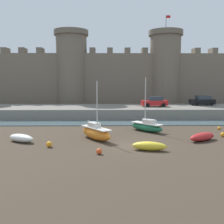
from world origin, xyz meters
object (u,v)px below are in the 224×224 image
mooring_buoy_near_shore (219,128)px  car_quay_centre_west (202,101)px  mooring_buoy_off_centre (99,151)px  rowboat_foreground_right (21,138)px  rowboat_foreground_left (202,137)px  mooring_buoy_mid_mud (223,135)px  rowboat_midflat_right (149,146)px  sailboat_midflat_left (147,126)px  car_quay_centre_east (155,102)px  sailboat_midflat_centre (96,133)px  mooring_buoy_near_channel (49,144)px

mooring_buoy_near_shore → car_quay_centre_west: 14.92m
mooring_buoy_off_centre → rowboat_foreground_right: bearing=149.9°
rowboat_foreground_left → car_quay_centre_west: size_ratio=0.80×
mooring_buoy_mid_mud → rowboat_midflat_right: bearing=-148.4°
rowboat_foreground_right → mooring_buoy_mid_mud: size_ratio=6.47×
sailboat_midflat_left → car_quay_centre_east: bearing=76.1°
rowboat_midflat_right → mooring_buoy_off_centre: 4.20m
rowboat_foreground_right → sailboat_midflat_left: bearing=21.8°
sailboat_midflat_centre → rowboat_foreground_right: size_ratio=1.85×
rowboat_midflat_right → sailboat_midflat_left: 8.23m
mooring_buoy_near_shore → sailboat_midflat_centre: bearing=-160.8°
mooring_buoy_near_shore → rowboat_midflat_right: bearing=-136.9°
mooring_buoy_near_channel → car_quay_centre_east: bearing=57.6°
sailboat_midflat_left → car_quay_centre_west: (11.79, 15.25, 1.77)m
mooring_buoy_near_shore → rowboat_foreground_left: bearing=-125.4°
mooring_buoy_off_centre → car_quay_centre_east: bearing=69.6°
rowboat_foreground_left → rowboat_midflat_right: bearing=-148.9°
sailboat_midflat_centre → mooring_buoy_near_shore: 14.97m
rowboat_midflat_right → mooring_buoy_off_centre: size_ratio=6.43×
rowboat_midflat_right → sailboat_midflat_left: (1.00, 8.16, 0.19)m
mooring_buoy_near_shore → car_quay_centre_east: bearing=114.3°
mooring_buoy_off_centre → car_quay_centre_east: 23.69m
sailboat_midflat_centre → rowboat_foreground_left: bearing=-3.9°
rowboat_midflat_right → mooring_buoy_near_shore: bearing=43.1°
mooring_buoy_mid_mud → rowboat_foreground_left: bearing=-147.6°
rowboat_foreground_left → car_quay_centre_west: 21.36m
mooring_buoy_mid_mud → car_quay_centre_west: 18.95m
sailboat_midflat_centre → rowboat_foreground_right: 6.96m
mooring_buoy_off_centre → car_quay_centre_west: (16.85, 24.48, 2.11)m
mooring_buoy_mid_mud → car_quay_centre_west: car_quay_centre_west is taller
sailboat_midflat_centre → sailboat_midflat_left: bearing=36.4°
mooring_buoy_near_shore → mooring_buoy_mid_mud: mooring_buoy_mid_mud is taller
mooring_buoy_mid_mud → car_quay_centre_east: 16.59m
mooring_buoy_near_channel → mooring_buoy_off_centre: bearing=-27.6°
rowboat_foreground_left → sailboat_midflat_left: size_ratio=0.56×
rowboat_foreground_right → car_quay_centre_east: (15.61, 17.84, 1.96)m
rowboat_foreground_left → rowboat_foreground_right: rowboat_foreground_left is taller
sailboat_midflat_centre → mooring_buoy_near_channel: (-3.88, -2.89, -0.43)m
mooring_buoy_off_centre → mooring_buoy_near_shore: bearing=36.4°
mooring_buoy_near_channel → mooring_buoy_near_shore: 19.63m
mooring_buoy_near_shore → rowboat_foreground_right: bearing=-164.6°
mooring_buoy_mid_mud → car_quay_centre_west: bearing=76.3°
sailboat_midflat_left → car_quay_centre_west: sailboat_midflat_left is taller
rowboat_midflat_right → mooring_buoy_near_shore: (9.60, 9.00, -0.19)m
mooring_buoy_near_channel → car_quay_centre_west: size_ratio=0.12×
car_quay_centre_east → car_quay_centre_west: 8.93m
rowboat_midflat_right → car_quay_centre_west: (12.79, 23.41, 1.96)m
mooring_buoy_off_centre → car_quay_centre_east: size_ratio=0.11×
rowboat_midflat_right → car_quay_centre_east: car_quay_centre_east is taller
rowboat_midflat_right → sailboat_midflat_left: size_ratio=0.49×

